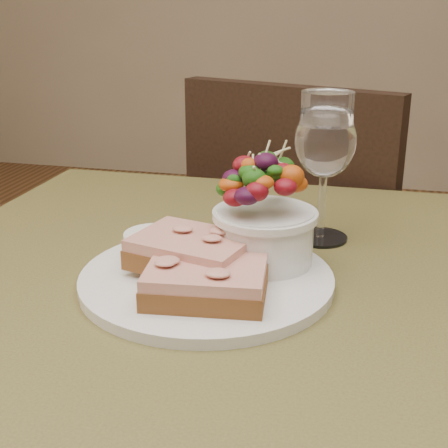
% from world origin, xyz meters
% --- Properties ---
extents(cafe_table, '(0.80, 0.80, 0.75)m').
position_xyz_m(cafe_table, '(0.00, 0.00, 0.65)').
color(cafe_table, '#49411F').
rests_on(cafe_table, ground).
extents(chair_far, '(0.53, 0.53, 0.90)m').
position_xyz_m(chair_far, '(0.04, 0.66, 0.29)').
color(chair_far, black).
rests_on(chair_far, ground).
extents(dinner_plate, '(0.28, 0.28, 0.01)m').
position_xyz_m(dinner_plate, '(-0.03, -0.01, 0.76)').
color(dinner_plate, white).
rests_on(dinner_plate, cafe_table).
extents(sandwich_front, '(0.13, 0.10, 0.03)m').
position_xyz_m(sandwich_front, '(-0.02, -0.06, 0.78)').
color(sandwich_front, '#4A2B13').
rests_on(sandwich_front, dinner_plate).
extents(sandwich_back, '(0.14, 0.12, 0.03)m').
position_xyz_m(sandwich_back, '(-0.05, -0.01, 0.79)').
color(sandwich_back, '#4A2B13').
rests_on(sandwich_back, dinner_plate).
extents(ramekin, '(0.06, 0.06, 0.04)m').
position_xyz_m(ramekin, '(-0.10, 0.01, 0.78)').
color(ramekin, silver).
rests_on(ramekin, dinner_plate).
extents(salad_bowl, '(0.11, 0.11, 0.13)m').
position_xyz_m(salad_bowl, '(0.02, 0.04, 0.82)').
color(salad_bowl, white).
rests_on(salad_bowl, dinner_plate).
extents(garnish, '(0.05, 0.04, 0.02)m').
position_xyz_m(garnish, '(-0.10, 0.06, 0.77)').
color(garnish, '#0D380A').
rests_on(garnish, dinner_plate).
extents(wine_glass, '(0.08, 0.08, 0.18)m').
position_xyz_m(wine_glass, '(0.08, 0.16, 0.87)').
color(wine_glass, white).
rests_on(wine_glass, cafe_table).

